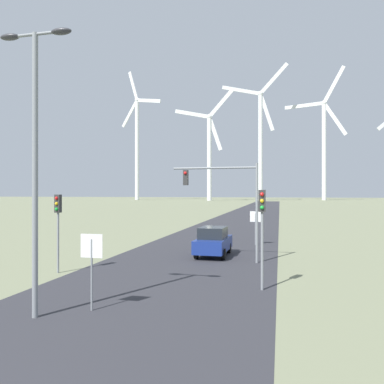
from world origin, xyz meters
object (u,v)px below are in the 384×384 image
object	(u,v)px
wind_turbine_right	(324,141)
wind_turbine_left	(209,149)
stop_sign_far	(255,221)
traffic_light_mast_overhead	(226,191)
streetlamp	(35,137)
car_approaching	(213,241)
traffic_light_post_near_right	(262,217)
wind_turbine_far_left	(137,140)
stop_sign_near	(92,257)
traffic_light_post_near_left	(58,215)
wind_turbine_center	(260,136)

from	to	relation	value
wind_turbine_right	wind_turbine_left	bearing A→B (deg)	-156.93
stop_sign_far	traffic_light_mast_overhead	xyz separation A→B (m)	(-1.24, -7.28, 2.31)
streetlamp	wind_turbine_left	distance (m)	171.95
traffic_light_mast_overhead	car_approaching	size ratio (longest dim) A/B	1.37
traffic_light_post_near_right	wind_turbine_far_left	distance (m)	193.80
stop_sign_near	wind_turbine_far_left	distance (m)	195.61
traffic_light_mast_overhead	car_approaching	bearing A→B (deg)	120.57
traffic_light_post_near_left	wind_turbine_right	xyz separation A→B (m)	(32.95, 186.51, 27.81)
traffic_light_post_near_right	wind_turbine_right	bearing A→B (deg)	83.04
stop_sign_far	streetlamp	bearing A→B (deg)	-107.65
streetlamp	wind_turbine_left	world-z (taller)	wind_turbine_left
streetlamp	stop_sign_near	bearing A→B (deg)	36.17
traffic_light_mast_overhead	wind_turbine_center	bearing A→B (deg)	92.19
stop_sign_near	streetlamp	bearing A→B (deg)	-143.83
stop_sign_near	wind_turbine_far_left	bearing A→B (deg)	111.16
stop_sign_near	wind_turbine_left	bearing A→B (deg)	99.24
traffic_light_post_near_left	wind_turbine_center	xyz separation A→B (m)	(1.14, 176.25, 29.90)
traffic_light_mast_overhead	wind_turbine_left	bearing A→B (deg)	100.92
traffic_light_mast_overhead	streetlamp	bearing A→B (deg)	-112.61
traffic_light_post_near_right	wind_turbine_center	world-z (taller)	wind_turbine_center
streetlamp	traffic_light_mast_overhead	size ratio (longest dim) A/B	1.61
streetlamp	traffic_light_post_near_left	world-z (taller)	streetlamp
traffic_light_post_near_right	wind_turbine_far_left	size ratio (longest dim) A/B	0.06
traffic_light_post_near_right	wind_turbine_far_left	bearing A→B (deg)	113.13
traffic_light_mast_overhead	wind_turbine_left	distance (m)	162.17
traffic_light_post_near_right	traffic_light_mast_overhead	bearing A→B (deg)	111.49
traffic_light_post_near_left	traffic_light_mast_overhead	bearing A→B (deg)	32.63
stop_sign_near	wind_turbine_right	size ratio (longest dim) A/B	0.04
wind_turbine_left	wind_turbine_right	xyz separation A→B (m)	(55.70, 23.72, 5.33)
stop_sign_near	traffic_light_post_near_right	distance (m)	6.91
streetlamp	wind_turbine_right	xyz separation A→B (m)	(29.82, 192.59, 24.90)
wind_turbine_far_left	wind_turbine_center	xyz separation A→B (m)	(66.33, 1.11, 0.29)
streetlamp	stop_sign_near	world-z (taller)	streetlamp
wind_turbine_center	wind_turbine_far_left	bearing A→B (deg)	-179.04
wind_turbine_center	wind_turbine_right	xyz separation A→B (m)	(31.80, 10.26, -2.09)
wind_turbine_right	traffic_light_mast_overhead	bearing A→B (deg)	-97.91
stop_sign_near	wind_turbine_right	world-z (taller)	wind_turbine_right
traffic_light_post_near_left	wind_turbine_left	xyz separation A→B (m)	(-22.75, 162.79, 22.48)
streetlamp	wind_turbine_far_left	world-z (taller)	wind_turbine_far_left
wind_turbine_far_left	wind_turbine_left	size ratio (longest dim) A/B	1.31
traffic_light_post_near_left	traffic_light_mast_overhead	distance (m)	9.24
stop_sign_far	traffic_light_mast_overhead	bearing A→B (deg)	-99.63
car_approaching	streetlamp	bearing A→B (deg)	-105.48
wind_turbine_left	wind_turbine_center	world-z (taller)	wind_turbine_center
streetlamp	stop_sign_far	bearing A→B (deg)	72.35
streetlamp	traffic_light_post_near_left	bearing A→B (deg)	117.23
streetlamp	wind_turbine_center	distance (m)	184.32
wind_turbine_far_left	wind_turbine_center	distance (m)	66.34
traffic_light_post_near_left	wind_turbine_right	bearing A→B (deg)	79.98
stop_sign_far	wind_turbine_far_left	xyz separation A→B (m)	(-74.12, 162.93, 30.67)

